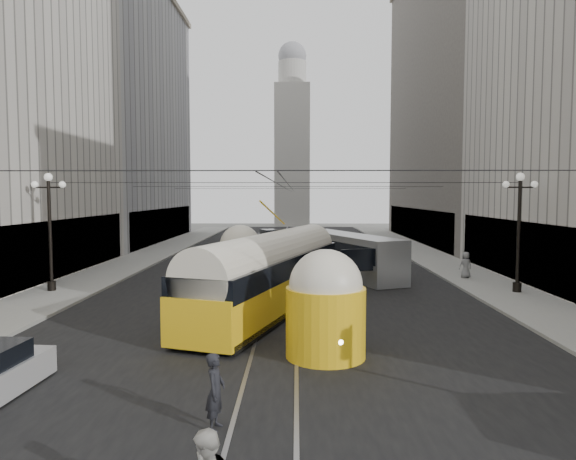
{
  "coord_description": "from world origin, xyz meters",
  "views": [
    {
      "loc": [
        0.74,
        -9.44,
        5.38
      ],
      "look_at": [
        0.35,
        14.47,
        3.71
      ],
      "focal_mm": 32.0,
      "sensor_mm": 36.0,
      "label": 1
    }
  ],
  "objects_px": {
    "streetcar": "(271,273)",
    "pedestrian_crossing_a": "(215,391)",
    "pedestrian_sidewalk_right": "(466,265)",
    "city_bus": "(348,253)"
  },
  "relations": [
    {
      "from": "streetcar",
      "to": "pedestrian_sidewalk_right",
      "type": "height_order",
      "value": "streetcar"
    },
    {
      "from": "streetcar",
      "to": "pedestrian_crossing_a",
      "type": "relative_size",
      "value": 8.96
    },
    {
      "from": "streetcar",
      "to": "city_bus",
      "type": "distance_m",
      "value": 11.39
    },
    {
      "from": "streetcar",
      "to": "pedestrian_sidewalk_right",
      "type": "relative_size",
      "value": 9.74
    },
    {
      "from": "streetcar",
      "to": "city_bus",
      "type": "xyz_separation_m",
      "value": [
        4.58,
        10.42,
        -0.27
      ]
    },
    {
      "from": "city_bus",
      "to": "pedestrian_crossing_a",
      "type": "relative_size",
      "value": 6.33
    },
    {
      "from": "streetcar",
      "to": "pedestrian_crossing_a",
      "type": "distance_m",
      "value": 11.96
    },
    {
      "from": "pedestrian_crossing_a",
      "to": "pedestrian_sidewalk_right",
      "type": "relative_size",
      "value": 1.09
    },
    {
      "from": "city_bus",
      "to": "pedestrian_sidewalk_right",
      "type": "bearing_deg",
      "value": -13.25
    },
    {
      "from": "pedestrian_sidewalk_right",
      "to": "city_bus",
      "type": "bearing_deg",
      "value": -24.92
    }
  ]
}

